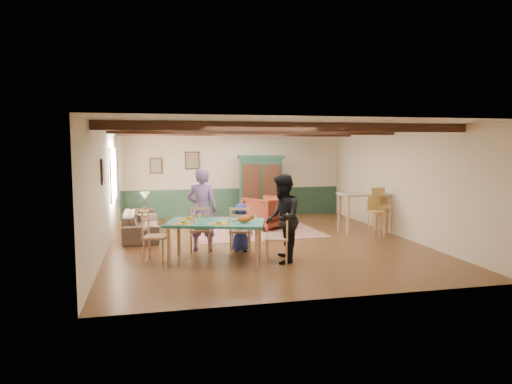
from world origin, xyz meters
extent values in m
plane|color=#4F2D16|center=(0.00, 0.00, 0.00)|extent=(8.00, 8.00, 0.00)
cube|color=beige|center=(0.00, 4.00, 1.35)|extent=(7.00, 0.02, 2.70)
cube|color=beige|center=(-3.50, 0.00, 1.35)|extent=(0.02, 8.00, 2.70)
cube|color=beige|center=(3.50, 0.00, 1.35)|extent=(0.02, 8.00, 2.70)
cube|color=silver|center=(0.00, 0.00, 2.70)|extent=(7.00, 8.00, 0.02)
cube|color=#213C2B|center=(0.00, 3.98, 0.45)|extent=(6.95, 0.03, 0.90)
cube|color=black|center=(0.00, -2.30, 2.61)|extent=(6.95, 0.16, 0.16)
cube|color=black|center=(0.00, 0.40, 2.61)|extent=(6.95, 0.16, 0.16)
cube|color=black|center=(0.00, 3.00, 2.61)|extent=(6.95, 0.16, 0.16)
imported|color=#8861A7|center=(-1.48, -0.51, 0.90)|extent=(0.75, 0.60, 1.80)
imported|color=black|center=(-0.06, -1.79, 0.86)|extent=(0.86, 0.99, 1.73)
imported|color=#263498|center=(-0.68, -0.74, 0.53)|extent=(0.59, 0.46, 1.05)
cube|color=tan|center=(0.08, 2.07, 0.01)|extent=(3.46, 4.03, 0.01)
cube|color=#133021|center=(0.71, 3.28, 0.98)|extent=(1.44, 0.70, 1.96)
imported|color=#44150D|center=(0.49, 1.77, 0.44)|extent=(1.34, 1.35, 0.89)
imported|color=#423329|center=(-2.81, 1.29, 0.31)|extent=(0.86, 2.13, 0.62)
camera|label=1|loc=(-2.48, -10.21, 2.30)|focal=32.00mm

